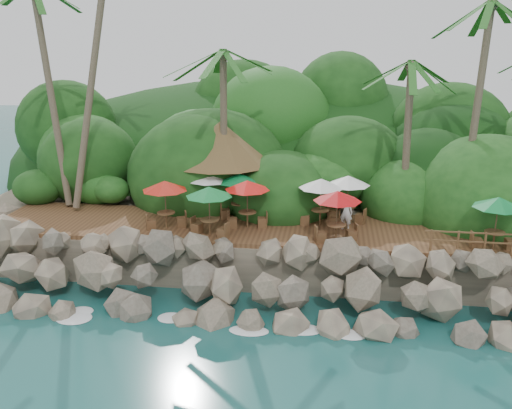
# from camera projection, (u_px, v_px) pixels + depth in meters

# --- Properties ---
(ground) EXTENTS (140.00, 140.00, 0.00)m
(ground) POSITION_uv_depth(u_px,v_px,m) (235.00, 330.00, 22.00)
(ground) COLOR #19514F
(ground) RESTS_ON ground
(land_base) EXTENTS (32.00, 25.20, 2.10)m
(land_base) POSITION_uv_depth(u_px,v_px,m) (277.00, 195.00, 36.88)
(land_base) COLOR gray
(land_base) RESTS_ON ground
(jungle_hill) EXTENTS (44.80, 28.00, 15.40)m
(jungle_hill) POSITION_uv_depth(u_px,v_px,m) (286.00, 183.00, 44.29)
(jungle_hill) COLOR #143811
(jungle_hill) RESTS_ON ground
(seawall) EXTENTS (29.00, 4.00, 2.30)m
(seawall) POSITION_uv_depth(u_px,v_px,m) (243.00, 282.00, 23.57)
(seawall) COLOR gray
(seawall) RESTS_ON ground
(terrace) EXTENTS (26.00, 5.00, 0.20)m
(terrace) POSITION_uv_depth(u_px,v_px,m) (256.00, 228.00, 27.06)
(terrace) COLOR brown
(terrace) RESTS_ON land_base
(jungle_foliage) EXTENTS (44.00, 16.00, 12.00)m
(jungle_foliage) POSITION_uv_depth(u_px,v_px,m) (275.00, 215.00, 36.23)
(jungle_foliage) COLOR #143811
(jungle_foliage) RESTS_ON ground
(foam_line) EXTENTS (25.20, 0.80, 0.06)m
(foam_line) POSITION_uv_depth(u_px,v_px,m) (237.00, 325.00, 22.28)
(foam_line) COLOR white
(foam_line) RESTS_ON ground
(palms) EXTENTS (30.82, 6.63, 14.06)m
(palms) POSITION_uv_depth(u_px,v_px,m) (294.00, 16.00, 26.55)
(palms) COLOR brown
(palms) RESTS_ON ground
(palapa) EXTENTS (5.57, 5.57, 4.60)m
(palapa) POSITION_uv_depth(u_px,v_px,m) (221.00, 142.00, 29.34)
(palapa) COLOR brown
(palapa) RESTS_ON ground
(dining_clusters) EXTENTS (16.99, 5.14, 2.34)m
(dining_clusters) POSITION_uv_depth(u_px,v_px,m) (283.00, 189.00, 26.16)
(dining_clusters) COLOR brown
(dining_clusters) RESTS_ON terrace
(waiter) EXTENTS (0.74, 0.62, 1.73)m
(waiter) POSITION_uv_depth(u_px,v_px,m) (346.00, 212.00, 26.33)
(waiter) COLOR silver
(waiter) RESTS_ON terrace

